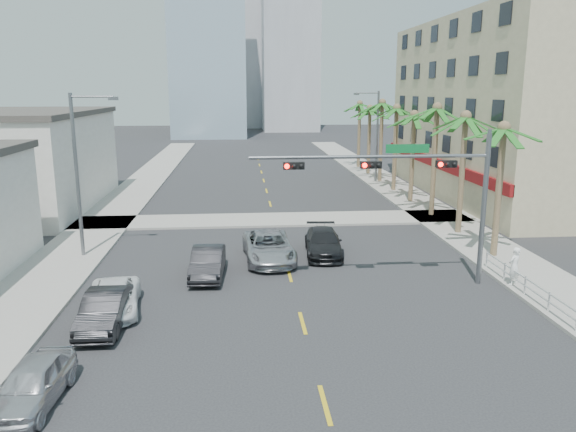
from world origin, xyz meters
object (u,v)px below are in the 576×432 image
at_px(car_parked_near, 32,384).
at_px(car_parked_far, 113,298).
at_px(car_lane_left, 208,262).
at_px(car_lane_right, 323,243).
at_px(traffic_signal_mast, 419,181).
at_px(pedestrian, 514,266).
at_px(car_parked_mid, 105,310).
at_px(car_lane_center, 269,247).

distance_m(car_parked_near, car_parked_far, 7.09).
xyz_separation_m(car_lane_left, car_lane_right, (6.32, 3.25, -0.02)).
relative_size(traffic_signal_mast, car_parked_near, 2.82).
xyz_separation_m(car_lane_left, pedestrian, (14.45, -2.91, 0.34)).
height_order(traffic_signal_mast, car_lane_left, traffic_signal_mast).
height_order(car_parked_mid, car_lane_center, car_lane_center).
bearing_deg(car_parked_far, car_parked_mid, -97.35).
bearing_deg(car_lane_right, traffic_signal_mast, -52.65).
relative_size(car_parked_mid, car_lane_right, 0.88).
bearing_deg(car_parked_mid, car_lane_right, 42.18).
bearing_deg(car_parked_mid, car_lane_left, 57.65).
relative_size(traffic_signal_mast, car_lane_right, 2.27).
bearing_deg(pedestrian, car_lane_left, -41.53).
height_order(car_parked_near, car_lane_left, car_lane_left).
height_order(traffic_signal_mast, car_lane_right, traffic_signal_mast).
bearing_deg(traffic_signal_mast, car_parked_near, -147.57).
distance_m(car_parked_far, pedestrian, 18.22).
bearing_deg(car_lane_right, car_parked_mid, -133.54).
height_order(car_parked_near, car_parked_far, car_parked_near).
bearing_deg(pedestrian, car_lane_right, -67.28).
height_order(car_parked_far, pedestrian, pedestrian).
distance_m(traffic_signal_mast, car_lane_left, 11.01).
bearing_deg(car_lane_left, traffic_signal_mast, -10.36).
distance_m(car_lane_center, car_lane_right, 3.25).
bearing_deg(car_parked_near, car_parked_mid, 85.16).
bearing_deg(car_lane_right, pedestrian, -33.04).
height_order(car_lane_left, pedestrian, pedestrian).
bearing_deg(car_lane_left, car_parked_near, -109.73).
xyz_separation_m(car_parked_near, car_lane_left, (4.56, 11.36, 0.06)).
bearing_deg(car_parked_mid, car_parked_far, 89.83).
distance_m(car_parked_far, car_lane_left, 5.69).
height_order(traffic_signal_mast, car_parked_near, traffic_signal_mast).
bearing_deg(car_parked_far, pedestrian, -2.92).
bearing_deg(car_parked_near, car_lane_center, 64.65).
bearing_deg(car_parked_near, car_lane_left, 72.16).
distance_m(car_parked_near, pedestrian, 20.80).
distance_m(traffic_signal_mast, pedestrian, 6.11).
bearing_deg(car_parked_mid, car_lane_center, 50.08).
bearing_deg(car_parked_mid, traffic_signal_mast, 15.06).
relative_size(car_parked_near, pedestrian, 2.15).
bearing_deg(traffic_signal_mast, car_parked_far, -171.08).
distance_m(car_parked_near, car_parked_mid, 5.54).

